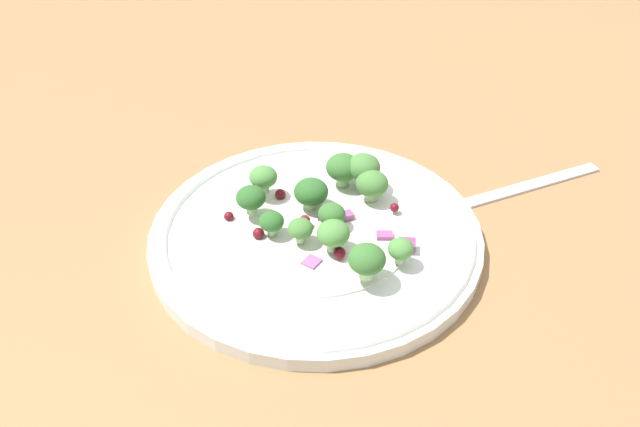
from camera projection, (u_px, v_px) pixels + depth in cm
name	position (u px, v px, depth cm)	size (l,w,h in cm)	color
ground_plane	(322.00, 259.00, 52.97)	(180.00, 180.00, 2.00)	olive
plate	(320.00, 232.00, 52.76)	(26.54, 26.54, 1.70)	white
dressing_pool	(320.00, 227.00, 52.49)	(15.39, 15.39, 0.20)	white
broccoli_floret_0	(343.00, 168.00, 55.81)	(2.94, 2.94, 2.97)	#8EB77A
broccoli_floret_1	(332.00, 234.00, 49.07)	(2.51, 2.51, 2.54)	#9EC684
broccoli_floret_2	(367.00, 260.00, 46.30)	(2.71, 2.71, 2.75)	#9EC684
broccoli_floret_3	(363.00, 168.00, 55.38)	(2.86, 2.86, 2.90)	#9EC684
broccoli_floret_4	(271.00, 222.00, 50.83)	(1.97, 1.97, 2.00)	#9EC684
broccoli_floret_5	(332.00, 215.00, 51.66)	(2.20, 2.20, 2.22)	#9EC684
broccoli_floret_6	(311.00, 193.00, 53.44)	(2.82, 2.82, 2.85)	#9EC684
broccoli_floret_7	(251.00, 198.00, 52.30)	(2.40, 2.40, 2.43)	#8EB77A
broccoli_floret_8	(300.00, 228.00, 50.10)	(1.96, 1.96, 1.99)	#9EC684
broccoli_floret_9	(372.00, 184.00, 54.25)	(2.72, 2.72, 2.75)	#8EB77A
broccoli_floret_10	(263.00, 178.00, 54.48)	(2.35, 2.35, 2.38)	#8EB77A
broccoli_floret_11	(401.00, 249.00, 48.16)	(1.94, 1.94, 1.97)	#8EB77A
cranberry_0	(335.00, 255.00, 48.89)	(0.94, 0.94, 0.94)	#4C0A14
cranberry_1	(280.00, 194.00, 55.33)	(0.92, 0.92, 0.92)	maroon
cranberry_2	(258.00, 234.00, 51.21)	(0.94, 0.94, 0.94)	maroon
cranberry_3	(317.00, 197.00, 54.50)	(0.75, 0.75, 0.75)	maroon
cranberry_4	(229.00, 216.00, 53.03)	(0.80, 0.80, 0.80)	maroon
cranberry_5	(305.00, 220.00, 52.02)	(0.86, 0.86, 0.86)	maroon
cranberry_6	(398.00, 211.00, 53.06)	(0.75, 0.75, 0.75)	maroon
onion_bit_0	(345.00, 216.00, 52.99)	(0.87, 1.29, 0.40)	#934C84
onion_bit_1	(385.00, 235.00, 51.25)	(0.86, 1.28, 0.33)	#934C84
onion_bit_2	(407.00, 244.00, 50.10)	(1.32, 1.16, 0.54)	#843D75
onion_bit_3	(312.00, 262.00, 49.00)	(1.13, 1.22, 0.31)	#A35B93
onion_bit_4	(327.00, 215.00, 53.25)	(1.21, 1.27, 0.59)	#843D75
fork	(502.00, 193.00, 57.98)	(18.66, 2.56, 0.50)	silver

